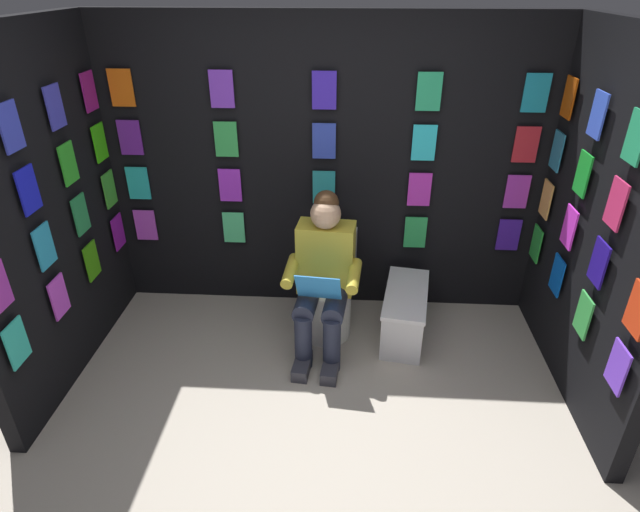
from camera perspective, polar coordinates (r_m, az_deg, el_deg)
The scene contains 7 objects.
ground_plane at distance 3.20m, azimuth -1.47°, elevation -22.13°, with size 30.00×30.00×0.00m, color #B2A899.
display_wall_back at distance 4.04m, azimuth 0.50°, elevation 9.26°, with size 3.40×0.14×2.27m.
display_wall_left at distance 3.52m, azimuth 28.42°, elevation 2.59°, with size 0.14×1.74×2.27m.
display_wall_right at distance 3.70m, azimuth -27.67°, elevation 4.02°, with size 0.14×1.74×2.27m.
toilet at distance 3.99m, azimuth 0.82°, elevation -3.94°, with size 0.43×0.57×0.77m.
person_reading at distance 3.66m, azimuth 0.38°, elevation -2.22°, with size 0.55×0.71×1.19m.
comic_longbox_near at distance 4.04m, azimuth 9.23°, elevation -6.21°, with size 0.42×0.77×0.39m.
Camera 1 is at (-0.20, 2.01, 2.48)m, focal length 29.26 mm.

